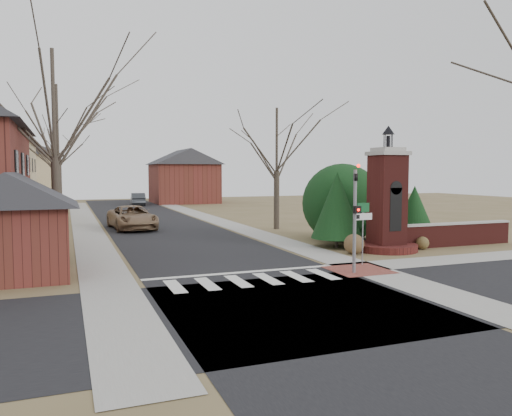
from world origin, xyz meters
name	(u,v)px	position (x,y,z in m)	size (l,w,h in m)	color
ground	(261,285)	(0.00, 0.00, 0.00)	(120.00, 120.00, 0.00)	brown
main_street	(157,225)	(0.00, 22.00, 0.01)	(8.00, 70.00, 0.01)	black
cross_street	(297,305)	(0.00, -3.00, 0.01)	(120.00, 8.00, 0.01)	black
crosswalk_zone	(253,280)	(0.00, 0.80, 0.01)	(8.00, 2.20, 0.02)	silver
stop_bar	(240,273)	(0.00, 2.30, 0.01)	(8.00, 0.35, 0.02)	silver
sidewalk_right_main	(221,222)	(5.20, 22.00, 0.01)	(2.00, 60.00, 0.02)	gray
sidewalk_left	(86,227)	(-5.20, 22.00, 0.01)	(2.00, 60.00, 0.02)	gray
curb_apron	(359,270)	(4.80, 1.00, 0.01)	(2.40, 2.40, 0.02)	brown
traffic_signal_pole	(355,210)	(4.30, 0.57, 2.59)	(0.28, 0.41, 4.50)	slate
sign_post	(363,221)	(5.59, 1.99, 1.95)	(0.90, 0.07, 2.75)	slate
brick_gate_monument	(387,209)	(9.00, 4.99, 2.17)	(3.20, 3.20, 6.47)	#531C18
brick_garden_wall	(455,234)	(13.50, 5.00, 0.66)	(7.50, 0.50, 1.30)	#531C18
garage_left	(12,221)	(-8.52, 4.49, 2.24)	(4.80, 4.80, 4.29)	maroon
house_distant_left	(15,170)	(-12.01, 48.00, 4.25)	(10.80, 8.80, 8.53)	beige
house_distant_right	(184,175)	(7.99, 47.99, 3.65)	(8.80, 8.80, 7.30)	maroon
evergreen_near	(337,205)	(7.20, 7.00, 2.30)	(2.80, 2.80, 4.10)	#473D33
evergreen_mid	(376,197)	(10.50, 8.20, 2.60)	(3.40, 3.40, 4.70)	#473D33
evergreen_far	(414,209)	(12.50, 7.20, 1.90)	(2.40, 2.40, 3.30)	#473D33
evergreen_mass	(342,200)	(9.00, 9.50, 2.40)	(4.80, 4.80, 4.80)	black
bare_tree_0	(53,96)	(-7.00, 9.00, 7.70)	(8.05, 8.05, 11.15)	#473D33
bare_tree_1	(57,117)	(-7.00, 22.00, 8.03)	(8.40, 8.40, 11.64)	#473D33
bare_tree_2	(54,141)	(-7.50, 35.00, 7.03)	(7.35, 7.35, 10.19)	#473D33
bare_tree_3	(277,135)	(7.50, 16.00, 6.69)	(7.00, 7.00, 9.70)	#473D33
pickup_truck	(132,217)	(-2.18, 19.59, 0.84)	(2.78, 6.04, 1.68)	#88684A
distant_car	(138,199)	(1.60, 44.78, 0.75)	(1.60, 4.58, 1.51)	#383B40
dry_shrub_left	(354,244)	(6.80, 4.60, 0.51)	(1.01, 1.01, 1.01)	brown
dry_shrub_right	(422,243)	(11.00, 4.60, 0.34)	(0.69, 0.69, 0.69)	brown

